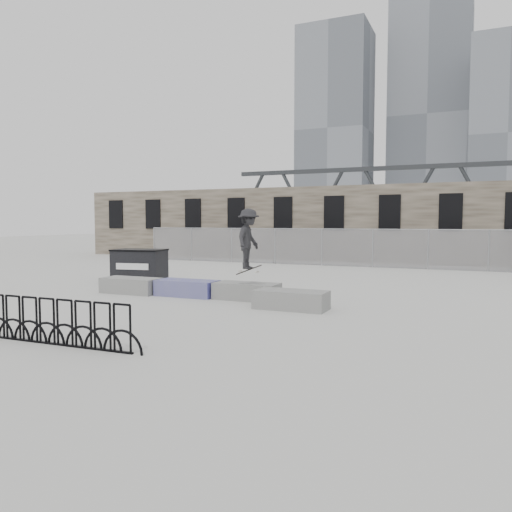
{
  "coord_description": "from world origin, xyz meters",
  "views": [
    {
      "loc": [
        7.68,
        -13.76,
        2.41
      ],
      "look_at": [
        1.26,
        0.78,
        1.3
      ],
      "focal_mm": 35.0,
      "sensor_mm": 36.0,
      "label": 1
    }
  ],
  "objects": [
    {
      "name": "skyline_towers",
      "position": [
        -1.01,
        93.81,
        20.79
      ],
      "size": [
        58.0,
        28.0,
        48.0
      ],
      "color": "slate",
      "rests_on": "ground"
    },
    {
      "name": "planter_offset",
      "position": [
        3.08,
        -0.97,
        0.28
      ],
      "size": [
        2.0,
        0.9,
        0.52
      ],
      "color": "gray",
      "rests_on": "ground"
    },
    {
      "name": "planter_far_left",
      "position": [
        -2.86,
        -0.26,
        0.28
      ],
      "size": [
        2.0,
        0.9,
        0.52
      ],
      "color": "gray",
      "rests_on": "ground"
    },
    {
      "name": "skateboarder",
      "position": [
        1.46,
        -0.22,
        1.88
      ],
      "size": [
        0.78,
        1.19,
        2.0
      ],
      "rotation": [
        0.0,
        0.0,
        1.61
      ],
      "color": "#242426",
      "rests_on": "ground"
    },
    {
      "name": "chainlink_fence",
      "position": [
        -0.0,
        12.5,
        1.04
      ],
      "size": [
        22.06,
        0.06,
        2.02
      ],
      "color": "gray",
      "rests_on": "ground"
    },
    {
      "name": "stone_wall",
      "position": [
        0.0,
        16.24,
        2.26
      ],
      "size": [
        36.0,
        2.58,
        4.5
      ],
      "color": "brown",
      "rests_on": "ground"
    },
    {
      "name": "ground",
      "position": [
        0.0,
        0.0,
        0.0
      ],
      "size": [
        120.0,
        120.0,
        0.0
      ],
      "primitive_type": "plane",
      "color": "#BBBBB6",
      "rests_on": "ground"
    },
    {
      "name": "planter_center_left",
      "position": [
        -0.8,
        -0.06,
        0.28
      ],
      "size": [
        2.0,
        0.9,
        0.52
      ],
      "color": "#323296",
      "rests_on": "ground"
    },
    {
      "name": "bike_rack",
      "position": [
        -0.2,
        -6.59,
        0.44
      ],
      "size": [
        4.94,
        0.16,
        0.9
      ],
      "rotation": [
        0.0,
        0.0,
        0.02
      ],
      "color": "black",
      "rests_on": "ground"
    },
    {
      "name": "dumpster",
      "position": [
        -4.44,
        2.29,
        0.66
      ],
      "size": [
        2.16,
        1.52,
        1.31
      ],
      "rotation": [
        0.0,
        0.0,
        0.16
      ],
      "color": "black",
      "rests_on": "ground"
    },
    {
      "name": "truss_bridge",
      "position": [
        10.0,
        55.0,
        4.13
      ],
      "size": [
        70.0,
        3.0,
        9.8
      ],
      "color": "#2D3033",
      "rests_on": "ground"
    },
    {
      "name": "planter_center_right",
      "position": [
        1.26,
        0.05,
        0.28
      ],
      "size": [
        2.0,
        0.9,
        0.52
      ],
      "color": "gray",
      "rests_on": "ground"
    }
  ]
}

